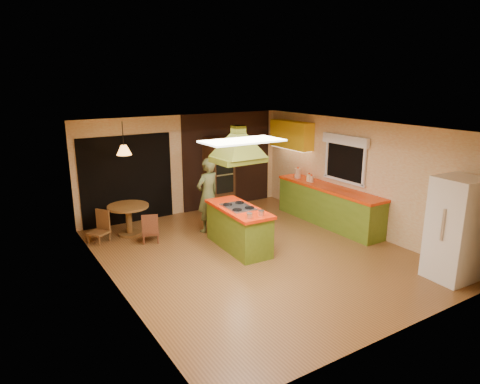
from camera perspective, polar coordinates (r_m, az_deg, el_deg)
ground at (r=8.57m, az=2.22°, el=-8.26°), size 6.50×6.50×0.00m
room_walls at (r=8.16m, az=2.31°, el=-0.17°), size 5.50×6.50×6.50m
ceiling_plane at (r=7.92m, az=2.40°, el=8.59°), size 6.50×6.50×0.00m
brick_panel at (r=11.47m, az=-1.66°, el=4.30°), size 2.64×0.03×2.50m
nook_opening at (r=10.42m, az=-14.79°, el=1.57°), size 2.20×0.03×2.10m
right_counter at (r=10.32m, az=11.65°, el=-1.74°), size 0.62×3.05×0.92m
upper_cabinets at (r=11.27m, az=6.86°, el=7.61°), size 0.34×1.40×0.70m
window_right at (r=10.06m, az=13.85°, el=5.36°), size 0.12×1.35×1.06m
fluor_panel at (r=6.33m, az=0.33°, el=6.83°), size 1.20×0.60×0.03m
kitchen_island at (r=8.71m, az=-0.21°, el=-4.75°), size 0.78×1.76×0.88m
range_hood at (r=8.27m, az=-0.22°, el=7.15°), size 0.98×0.72×0.78m
man at (r=9.57m, az=-4.32°, el=-0.43°), size 0.70×0.56×1.69m
refrigerator at (r=8.14m, az=26.82°, el=-4.43°), size 0.77×0.73×1.80m
wall_oven at (r=11.08m, az=-2.81°, el=2.35°), size 0.66×0.63×1.91m
dining_table at (r=9.74m, az=-14.64°, el=-2.89°), size 0.90×0.90×0.68m
chair_left at (r=9.52m, az=-18.42°, el=-4.45°), size 0.51×0.51×0.68m
chair_near at (r=9.27m, az=-11.87°, el=-4.60°), size 0.46×0.46×0.65m
pendant_lamp at (r=9.41m, az=-15.21°, el=5.42°), size 0.39×0.39×0.20m
canister_large at (r=10.92m, az=7.71°, el=2.50°), size 0.21×0.21×0.24m
canister_medium at (r=10.62m, az=9.18°, el=1.88°), size 0.16×0.16×0.17m
canister_small at (r=10.55m, az=9.50°, el=1.73°), size 0.14×0.14×0.15m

